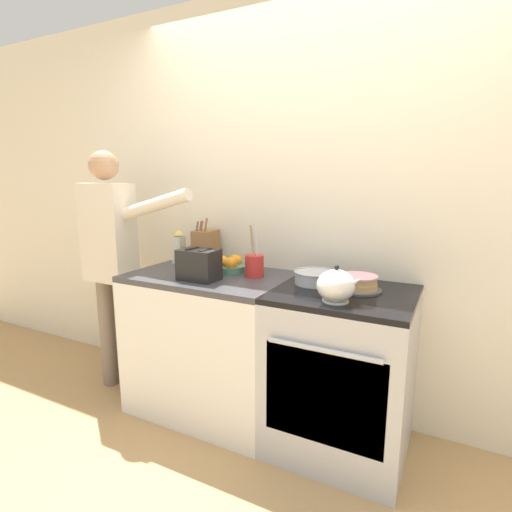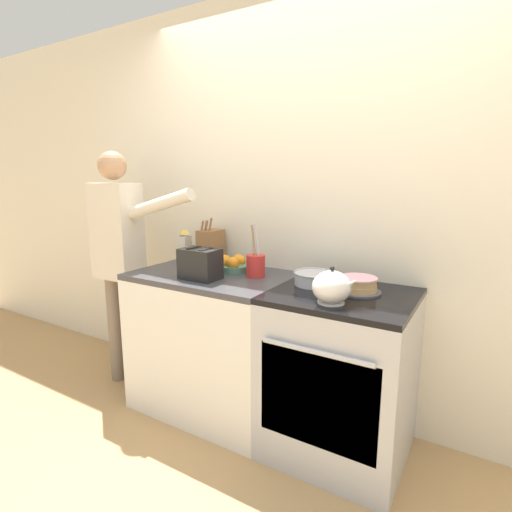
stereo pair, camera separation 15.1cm
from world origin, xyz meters
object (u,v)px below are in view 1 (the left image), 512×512
(knife_block, at_px, (206,248))
(stove_range, at_px, (341,371))
(layer_cake, at_px, (359,283))
(toaster, at_px, (199,265))
(fruit_bowl, at_px, (230,265))
(milk_carton, at_px, (179,247))
(mixing_bowl, at_px, (315,277))
(tea_kettle, at_px, (336,286))
(utensil_crock, at_px, (254,265))
(person_baker, at_px, (111,251))

(knife_block, bearing_deg, stove_range, -11.70)
(layer_cake, height_order, toaster, toaster)
(fruit_bowl, xyz_separation_m, milk_carton, (-0.44, 0.05, 0.07))
(stove_range, bearing_deg, fruit_bowl, 170.68)
(stove_range, height_order, knife_block, knife_block)
(layer_cake, bearing_deg, milk_carton, 174.79)
(toaster, bearing_deg, fruit_bowl, 79.62)
(layer_cake, distance_m, toaster, 0.90)
(mixing_bowl, bearing_deg, layer_cake, -5.50)
(fruit_bowl, bearing_deg, knife_block, 160.93)
(milk_carton, bearing_deg, fruit_bowl, -6.15)
(tea_kettle, bearing_deg, fruit_bowl, 158.31)
(knife_block, height_order, milk_carton, knife_block)
(tea_kettle, bearing_deg, milk_carton, 163.67)
(layer_cake, distance_m, knife_block, 1.08)
(stove_range, xyz_separation_m, utensil_crock, (-0.57, 0.07, 0.52))
(tea_kettle, distance_m, toaster, 0.83)
(layer_cake, bearing_deg, knife_block, 171.96)
(person_baker, bearing_deg, layer_cake, 7.25)
(stove_range, xyz_separation_m, fruit_bowl, (-0.77, 0.13, 0.49))
(knife_block, distance_m, fruit_bowl, 0.27)
(layer_cake, relative_size, utensil_crock, 0.73)
(mixing_bowl, bearing_deg, tea_kettle, -53.20)
(mixing_bowl, distance_m, knife_block, 0.83)
(mixing_bowl, xyz_separation_m, knife_block, (-0.82, 0.13, 0.08))
(stove_range, distance_m, toaster, 0.99)
(stove_range, bearing_deg, person_baker, -177.04)
(tea_kettle, height_order, fruit_bowl, tea_kettle)
(knife_block, bearing_deg, layer_cake, -8.04)
(stove_range, distance_m, mixing_bowl, 0.53)
(layer_cake, xyz_separation_m, milk_carton, (-1.27, 0.12, 0.07))
(mixing_bowl, xyz_separation_m, toaster, (-0.63, -0.22, 0.05))
(fruit_bowl, xyz_separation_m, person_baker, (-0.82, -0.21, 0.05))
(layer_cake, xyz_separation_m, utensil_crock, (-0.63, 0.01, 0.03))
(utensil_crock, bearing_deg, knife_block, 162.71)
(milk_carton, bearing_deg, layer_cake, -5.21)
(stove_range, xyz_separation_m, mixing_bowl, (-0.19, 0.08, 0.49))
(stove_range, height_order, tea_kettle, tea_kettle)
(toaster, xyz_separation_m, milk_carton, (-0.39, 0.32, 0.02))
(knife_block, relative_size, toaster, 1.33)
(utensil_crock, bearing_deg, tea_kettle, -23.87)
(stove_range, height_order, utensil_crock, utensil_crock)
(person_baker, bearing_deg, toaster, -2.08)
(layer_cake, relative_size, tea_kettle, 1.06)
(tea_kettle, height_order, person_baker, person_baker)
(stove_range, distance_m, fruit_bowl, 0.92)
(person_baker, bearing_deg, knife_block, 29.10)
(stove_range, bearing_deg, utensil_crock, 172.81)
(mixing_bowl, relative_size, fruit_bowl, 0.99)
(knife_block, bearing_deg, toaster, -61.59)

